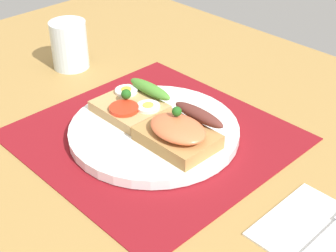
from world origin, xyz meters
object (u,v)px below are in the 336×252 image
Objects in this scene: napkin at (318,233)px; sandwich_salmon at (180,132)px; drinking_glass at (69,45)px; fork at (326,234)px; sandwich_egg_tomato at (132,104)px; plate at (154,131)px.

sandwich_salmon is at bearing -179.65° from napkin.
drinking_glass is (-34.07, 5.19, 0.69)cm from sandwich_salmon.
fork is at bearing 0.52° from sandwich_salmon.
drinking_glass is (-22.85, 4.32, 1.36)cm from sandwich_egg_tomato.
sandwich_egg_tomato is at bearing 178.92° from fork.
drinking_glass reaches higher than plate.
sandwich_salmon reaches higher than fork.
drinking_glass reaches higher than fork.
plate is 1.96× the size of napkin.
sandwich_egg_tomato is 11.28cm from sandwich_salmon.
sandwich_salmon is at bearing -8.67° from drinking_glass.
fork is 57.96cm from drinking_glass.
drinking_glass reaches higher than napkin.
drinking_glass is at bearing 174.90° from napkin.
drinking_glass reaches higher than sandwich_salmon.
plate is at bearing 176.79° from sandwich_salmon.
sandwich_egg_tomato reaches higher than fork.
sandwich_egg_tomato is 23.29cm from drinking_glass.
sandwich_salmon is at bearing -179.48° from fork.
plate is at bearing 179.79° from fork.
napkin is (33.79, -0.73, -2.83)cm from sandwich_egg_tomato.
fork is (34.77, -0.66, -2.37)cm from sandwich_egg_tomato.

